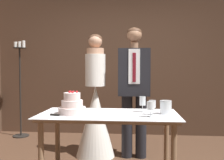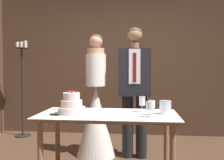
{
  "view_description": "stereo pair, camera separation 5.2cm",
  "coord_description": "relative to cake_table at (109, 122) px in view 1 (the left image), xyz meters",
  "views": [
    {
      "loc": [
        0.19,
        -2.56,
        1.22
      ],
      "look_at": [
        -0.08,
        0.45,
        1.09
      ],
      "focal_mm": 40.0,
      "sensor_mm": 36.0,
      "label": 1
    },
    {
      "loc": [
        0.24,
        -2.55,
        1.22
      ],
      "look_at": [
        -0.08,
        0.45,
        1.09
      ],
      "focal_mm": 40.0,
      "sensor_mm": 36.0,
      "label": 2
    }
  ],
  "objects": [
    {
      "name": "wine_glass_far",
      "position": [
        0.36,
        0.12,
        0.21
      ],
      "size": [
        0.07,
        0.07,
        0.17
      ],
      "color": "silver",
      "rests_on": "cake_table"
    },
    {
      "name": "hurricane_candle",
      "position": [
        0.6,
        0.03,
        0.16
      ],
      "size": [
        0.12,
        0.12,
        0.14
      ],
      "color": "silver",
      "rests_on": "cake_table"
    },
    {
      "name": "cake_knife",
      "position": [
        -0.44,
        -0.19,
        0.1
      ],
      "size": [
        0.44,
        0.13,
        0.02
      ],
      "rotation": [
        0.0,
        0.0,
        -0.24
      ],
      "color": "silver",
      "rests_on": "cake_table"
    },
    {
      "name": "wall_back",
      "position": [
        0.08,
        2.09,
        0.77
      ],
      "size": [
        5.01,
        0.12,
        2.86
      ],
      "primitive_type": "cube",
      "color": "#513828",
      "rests_on": "ground_plane"
    },
    {
      "name": "groom",
      "position": [
        0.27,
        0.83,
        0.34
      ],
      "size": [
        0.43,
        0.25,
        1.78
      ],
      "color": "black",
      "rests_on": "ground_plane"
    },
    {
      "name": "wine_glass_middle",
      "position": [
        0.45,
        -0.03,
        0.2
      ],
      "size": [
        0.07,
        0.07,
        0.15
      ],
      "color": "silver",
      "rests_on": "cake_table"
    },
    {
      "name": "candle_stand",
      "position": [
        -1.77,
        1.71,
        0.2
      ],
      "size": [
        0.28,
        0.28,
        1.73
      ],
      "color": "black",
      "rests_on": "ground_plane"
    },
    {
      "name": "cake_table",
      "position": [
        0.0,
        0.0,
        0.0
      ],
      "size": [
        1.46,
        0.71,
        0.75
      ],
      "color": "#8E6B4C",
      "rests_on": "ground_plane"
    },
    {
      "name": "tiered_cake",
      "position": [
        -0.38,
        -0.04,
        0.18
      ],
      "size": [
        0.29,
        0.29,
        0.24
      ],
      "color": "beige",
      "rests_on": "cake_table"
    },
    {
      "name": "bride",
      "position": [
        -0.27,
        0.83,
        -0.04
      ],
      "size": [
        0.54,
        0.54,
        1.7
      ],
      "color": "white",
      "rests_on": "ground_plane"
    },
    {
      "name": "wine_glass_near",
      "position": [
        0.43,
        -0.15,
        0.2
      ],
      "size": [
        0.08,
        0.08,
        0.15
      ],
      "color": "silver",
      "rests_on": "cake_table"
    }
  ]
}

